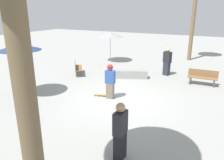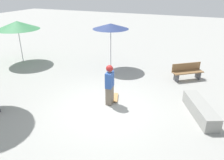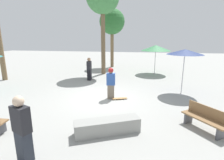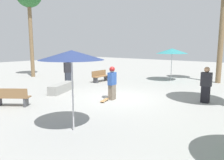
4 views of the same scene
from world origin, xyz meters
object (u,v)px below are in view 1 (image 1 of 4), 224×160
Objects in this scene: skateboard at (102,95)px; bench_far at (203,78)px; shade_umbrella_grey at (110,34)px; bench_near at (78,68)px; shade_umbrella_navy at (19,47)px; bystander_watching at (120,132)px; concrete_ledge at (129,74)px; skater_main at (110,80)px; bystander_far at (167,61)px.

bench_far reaches higher than skateboard.
shade_umbrella_grey is (-7.41, 2.72, 1.78)m from bench_far.
shade_umbrella_grey is (0.14, 4.29, 1.78)m from bench_near.
shade_umbrella_grey is at bearing -84.24° from skateboard.
bench_near is 0.60× the size of shade_umbrella_navy.
bench_near is 8.99m from bystander_watching.
bystander_watching is (-1.31, -8.03, 0.43)m from bench_far.
skateboard is 0.36× the size of concrete_ledge.
skater_main is 0.98× the size of bystander_watching.
bystander_far reaches higher than bench_far.
bystander_watching reaches higher than bench_near.
skateboard is 4.52m from shade_umbrella_navy.
skateboard is at bearing -143.69° from bystander_watching.
skateboard is at bearing -89.51° from concrete_ledge.
bench_far is at bearing -136.75° from skater_main.
shade_umbrella_grey is (-3.24, 6.88, 2.15)m from skateboard.
shade_umbrella_navy is 6.84m from bystander_watching.
concrete_ledge is at bearing 66.24° from bench_near.
concrete_ledge is 4.27m from bench_far.
bench_near is 4.65m from shade_umbrella_grey.
bench_near is 0.89× the size of bystander_watching.
concrete_ledge is 5.12m from shade_umbrella_grey.
concrete_ledge is at bearing 56.23° from shade_umbrella_navy.
concrete_ledge is 7.85m from bystander_watching.
bench_far is at bearing 0.03° from bystander_far.
bystander_far is at bearing 78.41° from bench_near.
shade_umbrella_navy reaches higher than shade_umbrella_grey.
bystander_far is at bearing -110.49° from skater_main.
bench_far is 0.94× the size of bystander_watching.
skater_main is 4.70m from bench_near.
shade_umbrella_grey is at bearing -22.92° from bench_far.
bench_far is 9.82m from shade_umbrella_navy.
bystander_far is (1.38, 5.18, 0.00)m from skater_main.
bench_far is (4.17, 4.15, 0.37)m from skateboard.
shade_umbrella_navy is at bearing -123.77° from concrete_ledge.
skater_main is at bearing -148.21° from bystander_watching.
shade_umbrella_grey is 1.40× the size of bystander_watching.
bench_near is (-3.86, 2.64, -0.48)m from skater_main.
bystander_far is at bearing -19.00° from shade_umbrella_grey.
skateboard is (-0.48, 0.06, -0.85)m from skater_main.
shade_umbrella_grey reaches higher than bench_far.
concrete_ledge is 6.52m from shade_umbrella_navy.
skater_main is at bearing 46.09° from bench_far.
bystander_watching is at bearing -60.90° from bystander_far.
shade_umbrella_navy reaches higher than bystander_watching.
shade_umbrella_grey is (-3.21, 3.48, 1.96)m from concrete_ledge.
bystander_far is (-0.99, 9.00, 0.05)m from bystander_watching.
bench_near reaches higher than skateboard.
bystander_far is at bearing -173.80° from bystander_watching.
shade_umbrella_navy reaches higher than concrete_ledge.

